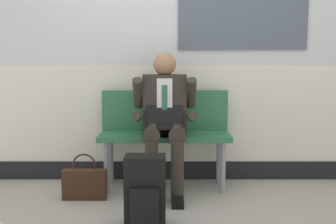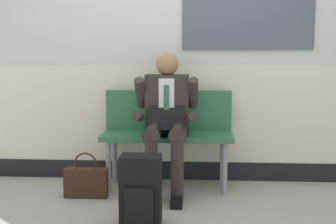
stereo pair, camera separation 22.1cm
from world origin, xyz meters
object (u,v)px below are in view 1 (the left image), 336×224
(person_seated, at_px, (166,118))
(backpack, at_px, (146,191))
(handbag, at_px, (86,183))
(bench_with_person, at_px, (166,129))

(person_seated, xyz_separation_m, backpack, (-0.14, -0.77, -0.43))
(person_seated, height_order, handbag, person_seated)
(bench_with_person, xyz_separation_m, person_seated, (0.00, -0.20, 0.13))
(bench_with_person, distance_m, person_seated, 0.24)
(backpack, distance_m, handbag, 0.81)
(bench_with_person, distance_m, backpack, 1.02)
(bench_with_person, relative_size, handbag, 3.00)
(handbag, bearing_deg, bench_with_person, 29.70)
(bench_with_person, height_order, person_seated, person_seated)
(bench_with_person, xyz_separation_m, backpack, (-0.14, -0.97, -0.30))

